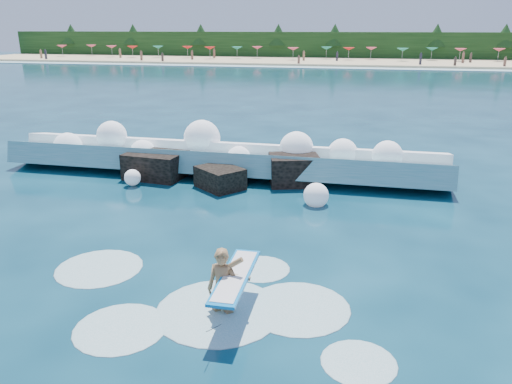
% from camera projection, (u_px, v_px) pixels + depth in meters
% --- Properties ---
extents(ground, '(200.00, 200.00, 0.00)m').
position_uv_depth(ground, '(188.00, 251.00, 13.89)').
color(ground, '#072A3A').
rests_on(ground, ground).
extents(beach, '(140.00, 20.00, 0.40)m').
position_uv_depth(beach, '(345.00, 62.00, 86.00)').
color(beach, tan).
rests_on(beach, ground).
extents(wet_band, '(140.00, 5.00, 0.08)m').
position_uv_depth(wet_band, '(341.00, 67.00, 75.87)').
color(wet_band, silver).
rests_on(wet_band, ground).
extents(treeline, '(140.00, 4.00, 5.00)m').
position_uv_depth(treeline, '(349.00, 46.00, 94.53)').
color(treeline, black).
rests_on(treeline, ground).
extents(breaking_wave, '(18.51, 2.86, 1.60)m').
position_uv_depth(breaking_wave, '(221.00, 160.00, 21.15)').
color(breaking_wave, teal).
rests_on(breaking_wave, ground).
extents(rock_cluster, '(8.06, 3.26, 1.34)m').
position_uv_depth(rock_cluster, '(217.00, 171.00, 20.01)').
color(rock_cluster, black).
rests_on(rock_cluster, ground).
extents(surfer_with_board, '(0.95, 2.97, 1.85)m').
position_uv_depth(surfer_with_board, '(225.00, 286.00, 10.63)').
color(surfer_with_board, olive).
rests_on(surfer_with_board, ground).
extents(wave_spray, '(15.04, 5.01, 2.22)m').
position_uv_depth(wave_spray, '(218.00, 148.00, 20.98)').
color(wave_spray, white).
rests_on(wave_spray, ground).
extents(surf_foam, '(8.52, 5.01, 0.14)m').
position_uv_depth(surf_foam, '(207.00, 302.00, 11.30)').
color(surf_foam, silver).
rests_on(surf_foam, ground).
extents(beach_umbrellas, '(111.60, 6.46, 0.50)m').
position_uv_depth(beach_umbrellas, '(346.00, 49.00, 87.42)').
color(beach_umbrellas, '#C63A53').
rests_on(beach_umbrellas, ground).
extents(beachgoers, '(94.94, 12.63, 1.93)m').
position_uv_depth(beachgoers, '(312.00, 57.00, 83.05)').
color(beachgoers, '#3F332D').
rests_on(beachgoers, ground).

